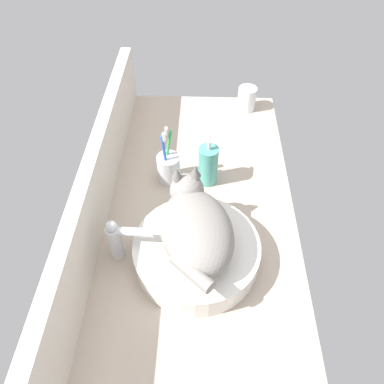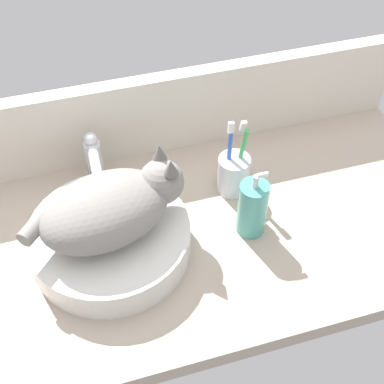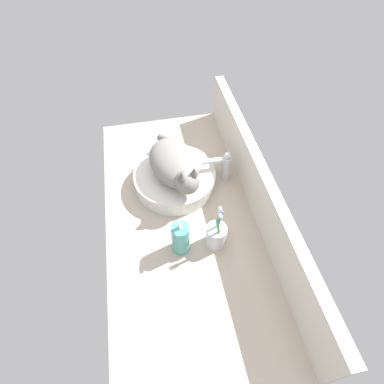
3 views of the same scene
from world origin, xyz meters
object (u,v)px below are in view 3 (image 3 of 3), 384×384
object	(u,v)px
cat	(175,164)
toothbrush_cup	(216,235)
sink_basin	(175,178)
soap_dispenser	(181,238)
faucet	(224,165)

from	to	relation	value
cat	toothbrush_cup	bearing A→B (deg)	17.77
sink_basin	toothbrush_cup	distance (cm)	30.34
soap_dispenser	toothbrush_cup	distance (cm)	12.02
toothbrush_cup	sink_basin	bearing A→B (deg)	-162.27
cat	toothbrush_cup	xyz separation A→B (cm)	(27.55, 8.83, -7.46)
sink_basin	cat	size ratio (longest dim) A/B	0.99
soap_dispenser	sink_basin	bearing A→B (deg)	174.63
soap_dispenser	cat	bearing A→B (deg)	173.55
faucet	toothbrush_cup	distance (cm)	30.11
sink_basin	toothbrush_cup	world-z (taller)	toothbrush_cup
cat	soap_dispenser	bearing A→B (deg)	-6.45
sink_basin	cat	distance (cm)	9.14
sink_basin	faucet	world-z (taller)	faucet
soap_dispenser	toothbrush_cup	bearing A→B (deg)	88.49
faucet	soap_dispenser	world-z (taller)	soap_dispenser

